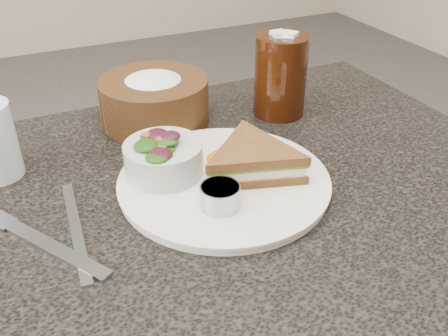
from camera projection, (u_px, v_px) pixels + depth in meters
dinner_plate at (224, 182)px, 0.71m from camera, size 0.30×0.30×0.01m
sandwich at (253, 160)px, 0.71m from camera, size 0.21×0.21×0.04m
salad_bowl at (163, 154)px, 0.70m from camera, size 0.12×0.12×0.07m
dressing_ramekin at (220, 197)px, 0.64m from camera, size 0.06×0.06×0.03m
orange_wedge at (226, 152)px, 0.75m from camera, size 0.08×0.08×0.03m
fork at (50, 246)px, 0.60m from camera, size 0.12×0.17×0.01m
knife at (76, 229)px, 0.63m from camera, size 0.03×0.21×0.00m
bread_basket at (154, 93)px, 0.86m from camera, size 0.19×0.19×0.11m
cola_glass at (281, 73)px, 0.88m from camera, size 0.10×0.10×0.16m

